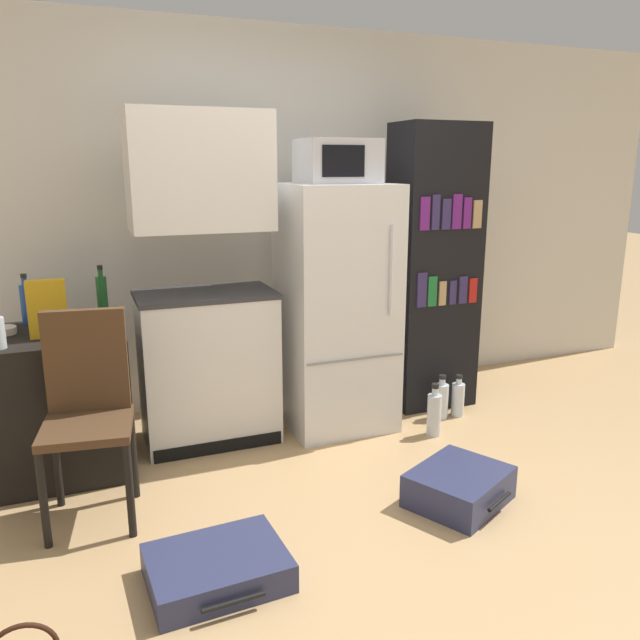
{
  "coord_description": "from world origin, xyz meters",
  "views": [
    {
      "loc": [
        -1.22,
        -2.26,
        1.66
      ],
      "look_at": [
        0.0,
        0.85,
        0.83
      ],
      "focal_mm": 35.0,
      "sensor_mm": 36.0,
      "label": 1
    }
  ],
  "objects_px": {
    "bowl": "(3,331)",
    "suitcase_small_flat": "(459,487)",
    "water_bottle_middle": "(441,400)",
    "microwave": "(337,161)",
    "water_bottle_back": "(434,414)",
    "cereal_box": "(47,309)",
    "bottle_blue_soda": "(27,303)",
    "bookshelf": "(433,269)",
    "bottle_green_tall": "(102,296)",
    "water_bottle_front": "(458,398)",
    "side_table": "(60,402)",
    "kitchen_hutch": "(205,296)",
    "refrigerator": "(336,308)",
    "suitcase_large_flat": "(217,568)",
    "chair": "(87,398)"
  },
  "relations": [
    {
      "from": "suitcase_small_flat",
      "to": "bottle_blue_soda",
      "type": "bearing_deg",
      "value": 117.53
    },
    {
      "from": "bowl",
      "to": "water_bottle_middle",
      "type": "distance_m",
      "value": 2.69
    },
    {
      "from": "bookshelf",
      "to": "bottle_green_tall",
      "type": "xyz_separation_m",
      "value": [
        -2.16,
        0.12,
        -0.05
      ]
    },
    {
      "from": "bottle_blue_soda",
      "to": "refrigerator",
      "type": "bearing_deg",
      "value": -7.54
    },
    {
      "from": "side_table",
      "to": "bottle_blue_soda",
      "type": "xyz_separation_m",
      "value": [
        -0.13,
        0.27,
        0.51
      ]
    },
    {
      "from": "cereal_box",
      "to": "suitcase_small_flat",
      "type": "xyz_separation_m",
      "value": [
        1.86,
        -1.05,
        -0.85
      ]
    },
    {
      "from": "bottle_green_tall",
      "to": "water_bottle_front",
      "type": "relative_size",
      "value": 1.07
    },
    {
      "from": "kitchen_hutch",
      "to": "water_bottle_front",
      "type": "relative_size",
      "value": 6.77
    },
    {
      "from": "bottle_blue_soda",
      "to": "chair",
      "type": "relative_size",
      "value": 0.29
    },
    {
      "from": "bottle_green_tall",
      "to": "suitcase_large_flat",
      "type": "height_order",
      "value": "bottle_green_tall"
    },
    {
      "from": "cereal_box",
      "to": "bowl",
      "type": "bearing_deg",
      "value": 148.35
    },
    {
      "from": "microwave",
      "to": "bowl",
      "type": "xyz_separation_m",
      "value": [
        -1.91,
        0.03,
        -0.88
      ]
    },
    {
      "from": "suitcase_large_flat",
      "to": "suitcase_small_flat",
      "type": "distance_m",
      "value": 1.28
    },
    {
      "from": "kitchen_hutch",
      "to": "water_bottle_middle",
      "type": "height_order",
      "value": "kitchen_hutch"
    },
    {
      "from": "refrigerator",
      "to": "water_bottle_front",
      "type": "xyz_separation_m",
      "value": [
        0.82,
        -0.2,
        -0.65
      ]
    },
    {
      "from": "microwave",
      "to": "water_bottle_back",
      "type": "xyz_separation_m",
      "value": [
        0.5,
        -0.41,
        -1.54
      ]
    },
    {
      "from": "water_bottle_front",
      "to": "water_bottle_middle",
      "type": "distance_m",
      "value": 0.13
    },
    {
      "from": "refrigerator",
      "to": "bottle_green_tall",
      "type": "distance_m",
      "value": 1.42
    },
    {
      "from": "suitcase_small_flat",
      "to": "bottle_green_tall",
      "type": "bearing_deg",
      "value": 111.31
    },
    {
      "from": "side_table",
      "to": "water_bottle_front",
      "type": "height_order",
      "value": "side_table"
    },
    {
      "from": "bottle_green_tall",
      "to": "bowl",
      "type": "relative_size",
      "value": 2.26
    },
    {
      "from": "bottle_green_tall",
      "to": "bookshelf",
      "type": "bearing_deg",
      "value": -3.11
    },
    {
      "from": "refrigerator",
      "to": "cereal_box",
      "type": "height_order",
      "value": "refrigerator"
    },
    {
      "from": "water_bottle_back",
      "to": "suitcase_small_flat",
      "type": "bearing_deg",
      "value": -112.56
    },
    {
      "from": "suitcase_large_flat",
      "to": "water_bottle_middle",
      "type": "xyz_separation_m",
      "value": [
        1.77,
        1.14,
        0.07
      ]
    },
    {
      "from": "bottle_green_tall",
      "to": "water_bottle_front",
      "type": "xyz_separation_m",
      "value": [
        2.21,
        -0.43,
        -0.8
      ]
    },
    {
      "from": "bottle_green_tall",
      "to": "bowl",
      "type": "bearing_deg",
      "value": -159.0
    },
    {
      "from": "kitchen_hutch",
      "to": "chair",
      "type": "bearing_deg",
      "value": -137.84
    },
    {
      "from": "refrigerator",
      "to": "bookshelf",
      "type": "relative_size",
      "value": 0.8
    },
    {
      "from": "suitcase_small_flat",
      "to": "water_bottle_back",
      "type": "distance_m",
      "value": 0.82
    },
    {
      "from": "bowl",
      "to": "suitcase_large_flat",
      "type": "height_order",
      "value": "bowl"
    },
    {
      "from": "microwave",
      "to": "bookshelf",
      "type": "distance_m",
      "value": 1.06
    },
    {
      "from": "kitchen_hutch",
      "to": "bowl",
      "type": "relative_size",
      "value": 14.28
    },
    {
      "from": "bowl",
      "to": "suitcase_small_flat",
      "type": "relative_size",
      "value": 0.23
    },
    {
      "from": "bottle_green_tall",
      "to": "chair",
      "type": "bearing_deg",
      "value": -99.28
    },
    {
      "from": "refrigerator",
      "to": "kitchen_hutch",
      "type": "bearing_deg",
      "value": 175.5
    },
    {
      "from": "bottle_blue_soda",
      "to": "water_bottle_front",
      "type": "height_order",
      "value": "bottle_blue_soda"
    },
    {
      "from": "suitcase_large_flat",
      "to": "water_bottle_back",
      "type": "distance_m",
      "value": 1.83
    },
    {
      "from": "suitcase_large_flat",
      "to": "water_bottle_back",
      "type": "relative_size",
      "value": 1.68
    },
    {
      "from": "cereal_box",
      "to": "bottle_blue_soda",
      "type": "bearing_deg",
      "value": 108.93
    },
    {
      "from": "side_table",
      "to": "water_bottle_back",
      "type": "relative_size",
      "value": 2.31
    },
    {
      "from": "microwave",
      "to": "chair",
      "type": "bearing_deg",
      "value": -159.5
    },
    {
      "from": "bowl",
      "to": "water_bottle_middle",
      "type": "relative_size",
      "value": 0.45
    },
    {
      "from": "bookshelf",
      "to": "bowl",
      "type": "distance_m",
      "value": 2.69
    },
    {
      "from": "suitcase_large_flat",
      "to": "side_table",
      "type": "bearing_deg",
      "value": 110.84
    },
    {
      "from": "microwave",
      "to": "water_bottle_front",
      "type": "bearing_deg",
      "value": -13.35
    },
    {
      "from": "microwave",
      "to": "water_bottle_front",
      "type": "distance_m",
      "value": 1.77
    },
    {
      "from": "bottle_green_tall",
      "to": "refrigerator",
      "type": "bearing_deg",
      "value": -9.45
    },
    {
      "from": "bookshelf",
      "to": "water_bottle_front",
      "type": "bearing_deg",
      "value": -81.19
    },
    {
      "from": "cereal_box",
      "to": "kitchen_hutch",
      "type": "bearing_deg",
      "value": 11.74
    }
  ]
}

